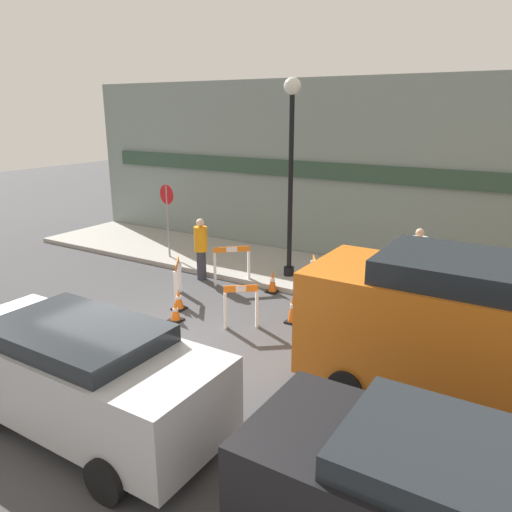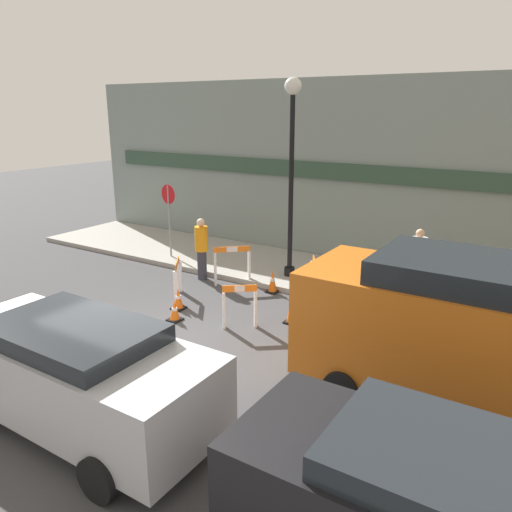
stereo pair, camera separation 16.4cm
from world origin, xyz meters
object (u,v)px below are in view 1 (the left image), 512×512
streetlamp_post (291,153)px  parked_car_1 (81,371)px  stop_sign (167,209)px  work_van (470,328)px  person_worker (201,247)px  person_pedestrian (417,263)px

streetlamp_post → parked_car_1: size_ratio=1.16×
stop_sign → streetlamp_post: bearing=-167.0°
parked_car_1 → work_van: work_van is taller
stop_sign → person_worker: stop_sign is taller
person_worker → person_pedestrian: (5.58, 1.15, 0.16)m
parked_car_1 → work_van: bearing=38.0°
streetlamp_post → person_worker: streetlamp_post is taller
person_pedestrian → parked_car_1: (-2.87, -7.47, -0.15)m
person_pedestrian → work_van: 4.23m
person_worker → work_van: bearing=-1.5°
parked_car_1 → work_van: (4.64, 3.63, 0.38)m
parked_car_1 → work_van: size_ratio=0.88×
person_pedestrian → parked_car_1: 8.00m
person_worker → person_pedestrian: person_pedestrian is taller
work_van → streetlamp_post: bearing=143.3°
stop_sign → person_worker: bearing=163.8°
stop_sign → person_pedestrian: bearing=-169.7°
streetlamp_post → stop_sign: bearing=-175.3°
streetlamp_post → parked_car_1: 7.99m
streetlamp_post → work_van: (5.25, -3.92, -2.17)m
stop_sign → person_pedestrian: 7.57m
parked_car_1 → streetlamp_post: bearing=94.6°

